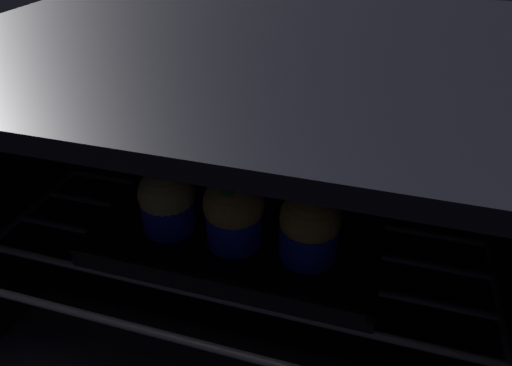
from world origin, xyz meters
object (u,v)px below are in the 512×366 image
muffin_row1_col0 (193,164)px  muffin_row2_col0 (216,133)px  baking_tray (256,202)px  muffin_row0_col1 (235,212)px  muffin_row2_col1 (275,143)px  muffin_row0_col2 (309,226)px  muffin_row2_col2 (332,154)px  muffin_row1_col2 (325,182)px  muffin_row1_col1 (255,172)px  muffin_row0_col0 (167,201)px

muffin_row1_col0 → muffin_row2_col0: (-0.15, 8.40, 0.13)cm
baking_tray → muffin_row0_col1: size_ratio=3.77×
muffin_row2_col0 → muffin_row2_col1: muffin_row2_col0 is taller
muffin_row0_col2 → muffin_row2_col1: size_ratio=1.00×
muffin_row2_col2 → muffin_row0_col1: bearing=-116.1°
muffin_row0_col2 → muffin_row2_col1: bearing=115.6°
muffin_row0_col1 → muffin_row2_col0: 18.36cm
muffin_row0_col1 → muffin_row1_col2: size_ratio=0.99×
baking_tray → muffin_row2_col1: bearing=88.4°
muffin_row0_col1 → muffin_row1_col1: (-0.20, 8.07, 0.02)cm
muffin_row0_col1 → muffin_row1_col1: bearing=91.4°
muffin_row0_col0 → muffin_row1_col0: 7.69cm
baking_tray → muffin_row0_col1: bearing=-89.1°
muffin_row0_col0 → muffin_row2_col0: 16.09cm
muffin_row1_col0 → muffin_row1_col1: (7.91, 0.08, 0.31)cm
baking_tray → muffin_row2_col0: size_ratio=3.88×
muffin_row0_col0 → muffin_row0_col2: (15.77, -0.23, 0.21)cm
muffin_row0_col1 → muffin_row1_col0: bearing=135.4°
muffin_row0_col1 → muffin_row0_col0: bearing=177.8°
muffin_row0_col0 → muffin_row1_col0: size_ratio=0.97×
muffin_row1_col0 → muffin_row2_col1: size_ratio=0.98×
muffin_row0_col2 → muffin_row2_col0: size_ratio=0.98×
baking_tray → muffin_row1_col0: (-7.98, -0.15, 4.17)cm
muffin_row1_col0 → muffin_row1_col2: muffin_row1_col2 is taller
muffin_row1_col2 → muffin_row2_col2: 7.35cm
muffin_row0_col2 → muffin_row1_col2: size_ratio=0.94×
muffin_row2_col2 → muffin_row1_col2: bearing=-88.1°
muffin_row0_col2 → muffin_row1_col2: bearing=89.2°
muffin_row2_col0 → muffin_row2_col2: (15.99, -0.59, -0.42)cm
muffin_row2_col0 → muffin_row2_col1: bearing=-0.9°
muffin_row1_col2 → muffin_row2_col2: size_ratio=1.10×
baking_tray → muffin_row1_col2: bearing=2.3°
muffin_row1_col0 → muffin_row2_col1: 11.65cm
muffin_row1_col0 → muffin_row2_col2: same height
muffin_row2_col1 → muffin_row0_col1: bearing=-90.3°
muffin_row0_col0 → muffin_row1_col0: muffin_row1_col0 is taller
muffin_row2_col1 → muffin_row2_col2: muffin_row2_col1 is taller
muffin_row0_col0 → muffin_row2_col1: 17.85cm
muffin_row0_col0 → muffin_row1_col2: size_ratio=0.90×
muffin_row2_col0 → muffin_row2_col1: 8.36cm
muffin_row0_col2 → muffin_row1_col2: (0.11, 8.39, 0.12)cm
muffin_row0_col1 → muffin_row1_col2: 11.63cm
muffin_row0_col1 → muffin_row0_col2: muffin_row0_col1 is taller
muffin_row0_col1 → muffin_row2_col1: size_ratio=1.04×
muffin_row2_col0 → muffin_row2_col1: (8.36, -0.13, -0.22)cm
muffin_row1_col2 → muffin_row2_col2: muffin_row1_col2 is taller
muffin_row2_col2 → muffin_row1_col1: bearing=-135.7°
muffin_row1_col1 → muffin_row2_col2: size_ratio=1.08×
muffin_row2_col0 → muffin_row1_col2: bearing=-26.0°
muffin_row1_col2 → muffin_row2_col0: 18.07cm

